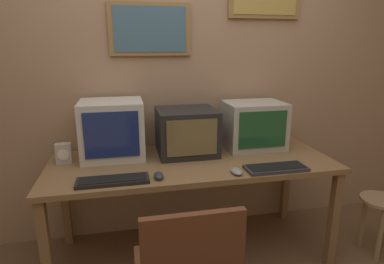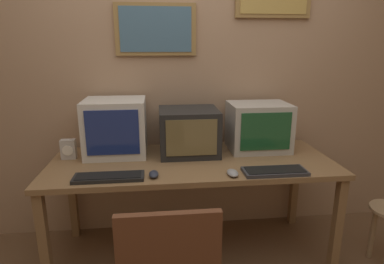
{
  "view_description": "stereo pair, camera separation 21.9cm",
  "coord_description": "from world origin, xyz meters",
  "px_view_note": "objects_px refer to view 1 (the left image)",
  "views": [
    {
      "loc": [
        -0.45,
        -1.25,
        1.53
      ],
      "look_at": [
        0.0,
        0.82,
        0.95
      ],
      "focal_mm": 30.0,
      "sensor_mm": 36.0,
      "label": 1
    },
    {
      "loc": [
        -0.23,
        -1.29,
        1.53
      ],
      "look_at": [
        0.0,
        0.82,
        0.95
      ],
      "focal_mm": 30.0,
      "sensor_mm": 36.0,
      "label": 2
    }
  ],
  "objects_px": {
    "mouse_near_keyboard": "(159,176)",
    "desk_clock": "(64,153)",
    "monitor_left": "(112,129)",
    "monitor_right": "(253,125)",
    "keyboard_side": "(276,168)",
    "mouse_far_corner": "(236,171)",
    "keyboard_main": "(113,180)",
    "monitor_center": "(187,132)",
    "side_stool": "(379,214)"
  },
  "relations": [
    {
      "from": "monitor_right",
      "to": "keyboard_side",
      "type": "height_order",
      "value": "monitor_right"
    },
    {
      "from": "mouse_near_keyboard",
      "to": "desk_clock",
      "type": "height_order",
      "value": "desk_clock"
    },
    {
      "from": "keyboard_side",
      "to": "mouse_near_keyboard",
      "type": "xyz_separation_m",
      "value": [
        -0.76,
        0.02,
        0.01
      ]
    },
    {
      "from": "keyboard_main",
      "to": "monitor_right",
      "type": "bearing_deg",
      "value": 23.4
    },
    {
      "from": "monitor_right",
      "to": "desk_clock",
      "type": "height_order",
      "value": "monitor_right"
    },
    {
      "from": "monitor_left",
      "to": "keyboard_side",
      "type": "height_order",
      "value": "monitor_left"
    },
    {
      "from": "keyboard_main",
      "to": "mouse_far_corner",
      "type": "bearing_deg",
      "value": -2.09
    },
    {
      "from": "mouse_far_corner",
      "to": "desk_clock",
      "type": "height_order",
      "value": "desk_clock"
    },
    {
      "from": "monitor_right",
      "to": "keyboard_main",
      "type": "relative_size",
      "value": 1.06
    },
    {
      "from": "keyboard_main",
      "to": "desk_clock",
      "type": "distance_m",
      "value": 0.52
    },
    {
      "from": "mouse_near_keyboard",
      "to": "monitor_left",
      "type": "bearing_deg",
      "value": 120.06
    },
    {
      "from": "keyboard_side",
      "to": "desk_clock",
      "type": "xyz_separation_m",
      "value": [
        -1.35,
        0.42,
        0.06
      ]
    },
    {
      "from": "mouse_far_corner",
      "to": "mouse_near_keyboard",
      "type": "bearing_deg",
      "value": 176.76
    },
    {
      "from": "monitor_left",
      "to": "keyboard_main",
      "type": "relative_size",
      "value": 1.03
    },
    {
      "from": "monitor_right",
      "to": "mouse_far_corner",
      "type": "bearing_deg",
      "value": -122.43
    },
    {
      "from": "mouse_far_corner",
      "to": "desk_clock",
      "type": "xyz_separation_m",
      "value": [
        -1.08,
        0.43,
        0.05
      ]
    },
    {
      "from": "monitor_right",
      "to": "desk_clock",
      "type": "relative_size",
      "value": 3.2
    },
    {
      "from": "monitor_left",
      "to": "keyboard_main",
      "type": "bearing_deg",
      "value": -89.79
    },
    {
      "from": "monitor_center",
      "to": "keyboard_side",
      "type": "height_order",
      "value": "monitor_center"
    },
    {
      "from": "monitor_left",
      "to": "monitor_right",
      "type": "xyz_separation_m",
      "value": [
        1.06,
        -0.01,
        -0.02
      ]
    },
    {
      "from": "monitor_center",
      "to": "mouse_far_corner",
      "type": "relative_size",
      "value": 3.62
    },
    {
      "from": "mouse_near_keyboard",
      "to": "desk_clock",
      "type": "distance_m",
      "value": 0.72
    },
    {
      "from": "monitor_right",
      "to": "mouse_far_corner",
      "type": "relative_size",
      "value": 3.78
    },
    {
      "from": "monitor_left",
      "to": "monitor_center",
      "type": "distance_m",
      "value": 0.53
    },
    {
      "from": "monitor_center",
      "to": "mouse_far_corner",
      "type": "xyz_separation_m",
      "value": [
        0.23,
        -0.46,
        -0.15
      ]
    },
    {
      "from": "monitor_center",
      "to": "mouse_far_corner",
      "type": "height_order",
      "value": "monitor_center"
    },
    {
      "from": "monitor_left",
      "to": "keyboard_main",
      "type": "height_order",
      "value": "monitor_left"
    },
    {
      "from": "mouse_near_keyboard",
      "to": "mouse_far_corner",
      "type": "bearing_deg",
      "value": -3.24
    },
    {
      "from": "monitor_right",
      "to": "side_stool",
      "type": "xyz_separation_m",
      "value": [
        0.83,
        -0.47,
        -0.61
      ]
    },
    {
      "from": "monitor_left",
      "to": "mouse_far_corner",
      "type": "xyz_separation_m",
      "value": [
        0.76,
        -0.49,
        -0.19
      ]
    },
    {
      "from": "mouse_far_corner",
      "to": "keyboard_side",
      "type": "bearing_deg",
      "value": 1.31
    },
    {
      "from": "desk_clock",
      "to": "side_stool",
      "type": "height_order",
      "value": "desk_clock"
    },
    {
      "from": "desk_clock",
      "to": "mouse_near_keyboard",
      "type": "bearing_deg",
      "value": -33.67
    },
    {
      "from": "keyboard_main",
      "to": "side_stool",
      "type": "bearing_deg",
      "value": -0.32
    },
    {
      "from": "desk_clock",
      "to": "side_stool",
      "type": "relative_size",
      "value": 0.31
    },
    {
      "from": "monitor_left",
      "to": "side_stool",
      "type": "bearing_deg",
      "value": -14.16
    },
    {
      "from": "mouse_near_keyboard",
      "to": "side_stool",
      "type": "relative_size",
      "value": 0.23
    },
    {
      "from": "monitor_center",
      "to": "keyboard_main",
      "type": "xyz_separation_m",
      "value": [
        -0.53,
        -0.43,
        -0.15
      ]
    },
    {
      "from": "monitor_left",
      "to": "monitor_center",
      "type": "height_order",
      "value": "monitor_left"
    },
    {
      "from": "keyboard_side",
      "to": "mouse_far_corner",
      "type": "distance_m",
      "value": 0.27
    },
    {
      "from": "monitor_left",
      "to": "desk_clock",
      "type": "height_order",
      "value": "monitor_left"
    },
    {
      "from": "monitor_left",
      "to": "keyboard_main",
      "type": "distance_m",
      "value": 0.5
    },
    {
      "from": "mouse_far_corner",
      "to": "keyboard_main",
      "type": "bearing_deg",
      "value": 177.91
    },
    {
      "from": "keyboard_main",
      "to": "mouse_far_corner",
      "type": "height_order",
      "value": "mouse_far_corner"
    },
    {
      "from": "keyboard_main",
      "to": "keyboard_side",
      "type": "xyz_separation_m",
      "value": [
        1.03,
        -0.02,
        0.0
      ]
    },
    {
      "from": "keyboard_main",
      "to": "keyboard_side",
      "type": "relative_size",
      "value": 1.05
    },
    {
      "from": "monitor_left",
      "to": "mouse_near_keyboard",
      "type": "relative_size",
      "value": 4.25
    },
    {
      "from": "monitor_center",
      "to": "mouse_far_corner",
      "type": "bearing_deg",
      "value": -63.7
    },
    {
      "from": "monitor_center",
      "to": "mouse_near_keyboard",
      "type": "bearing_deg",
      "value": -121.05
    },
    {
      "from": "monitor_right",
      "to": "monitor_center",
      "type": "bearing_deg",
      "value": -176.75
    }
  ]
}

